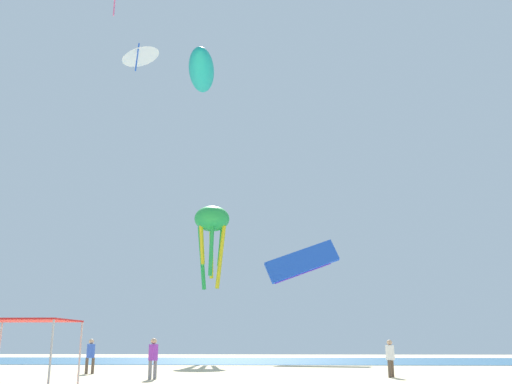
{
  "coord_description": "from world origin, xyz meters",
  "views": [
    {
      "loc": [
        0.06,
        -20.79,
        1.5
      ],
      "look_at": [
        -1.47,
        11.77,
        10.2
      ],
      "focal_mm": 39.64,
      "sensor_mm": 36.0,
      "label": 1
    }
  ],
  "objects_px": {
    "kite_parafoil_blue": "(302,262)",
    "canopy_tent": "(26,323)",
    "kite_inflatable_teal": "(202,70)",
    "kite_octopus_green": "(212,223)",
    "person_central": "(390,355)",
    "person_leftmost": "(91,353)",
    "person_near_tent": "(153,355)",
    "kite_delta_white": "(140,54)"
  },
  "relations": [
    {
      "from": "kite_inflatable_teal",
      "to": "person_central",
      "type": "bearing_deg",
      "value": -94.52
    },
    {
      "from": "canopy_tent",
      "to": "person_central",
      "type": "xyz_separation_m",
      "value": [
        13.77,
        6.64,
        -1.22
      ]
    },
    {
      "from": "person_central",
      "to": "kite_delta_white",
      "type": "xyz_separation_m",
      "value": [
        -15.59,
        12.34,
        22.08
      ]
    },
    {
      "from": "canopy_tent",
      "to": "kite_octopus_green",
      "type": "relative_size",
      "value": 0.45
    },
    {
      "from": "kite_delta_white",
      "to": "canopy_tent",
      "type": "bearing_deg",
      "value": 177.62
    },
    {
      "from": "kite_octopus_green",
      "to": "kite_delta_white",
      "type": "bearing_deg",
      "value": -161.87
    },
    {
      "from": "person_leftmost",
      "to": "kite_parafoil_blue",
      "type": "distance_m",
      "value": 22.84
    },
    {
      "from": "person_leftmost",
      "to": "kite_octopus_green",
      "type": "relative_size",
      "value": 0.24
    },
    {
      "from": "kite_parafoil_blue",
      "to": "kite_inflatable_teal",
      "type": "distance_m",
      "value": 22.89
    },
    {
      "from": "kite_delta_white",
      "to": "person_near_tent",
      "type": "bearing_deg",
      "value": -167.39
    },
    {
      "from": "person_central",
      "to": "kite_parafoil_blue",
      "type": "relative_size",
      "value": 0.25
    },
    {
      "from": "canopy_tent",
      "to": "kite_parafoil_blue",
      "type": "height_order",
      "value": "kite_parafoil_blue"
    },
    {
      "from": "person_near_tent",
      "to": "kite_octopus_green",
      "type": "bearing_deg",
      "value": 31.97
    },
    {
      "from": "canopy_tent",
      "to": "kite_delta_white",
      "type": "xyz_separation_m",
      "value": [
        -1.82,
        18.99,
        20.86
      ]
    },
    {
      "from": "person_central",
      "to": "kite_inflatable_teal",
      "type": "height_order",
      "value": "kite_inflatable_teal"
    },
    {
      "from": "canopy_tent",
      "to": "kite_octopus_green",
      "type": "xyz_separation_m",
      "value": [
        3.15,
        26.06,
        8.97
      ]
    },
    {
      "from": "canopy_tent",
      "to": "kite_octopus_green",
      "type": "bearing_deg",
      "value": 83.1
    },
    {
      "from": "person_leftmost",
      "to": "kite_inflatable_teal",
      "type": "height_order",
      "value": "kite_inflatable_teal"
    },
    {
      "from": "kite_parafoil_blue",
      "to": "person_leftmost",
      "type": "bearing_deg",
      "value": 48.07
    },
    {
      "from": "person_central",
      "to": "kite_parafoil_blue",
      "type": "height_order",
      "value": "kite_parafoil_blue"
    },
    {
      "from": "person_near_tent",
      "to": "kite_delta_white",
      "type": "distance_m",
      "value": 26.74
    },
    {
      "from": "person_leftmost",
      "to": "kite_parafoil_blue",
      "type": "height_order",
      "value": "kite_parafoil_blue"
    },
    {
      "from": "kite_octopus_green",
      "to": "kite_inflatable_teal",
      "type": "xyz_separation_m",
      "value": [
        1.79,
        -19.59,
        3.94
      ]
    },
    {
      "from": "person_leftmost",
      "to": "kite_octopus_green",
      "type": "bearing_deg",
      "value": -129.26
    },
    {
      "from": "person_leftmost",
      "to": "kite_octopus_green",
      "type": "xyz_separation_m",
      "value": [
        3.75,
        17.16,
        10.15
      ]
    },
    {
      "from": "kite_octopus_green",
      "to": "kite_delta_white",
      "type": "distance_m",
      "value": 14.71
    },
    {
      "from": "canopy_tent",
      "to": "person_central",
      "type": "height_order",
      "value": "canopy_tent"
    },
    {
      "from": "kite_octopus_green",
      "to": "kite_parafoil_blue",
      "type": "bearing_deg",
      "value": -25.99
    },
    {
      "from": "kite_parafoil_blue",
      "to": "kite_octopus_green",
      "type": "xyz_separation_m",
      "value": [
        -7.49,
        -1.43,
        3.11
      ]
    },
    {
      "from": "canopy_tent",
      "to": "person_leftmost",
      "type": "xyz_separation_m",
      "value": [
        -0.6,
        8.9,
        -1.19
      ]
    },
    {
      "from": "person_leftmost",
      "to": "person_central",
      "type": "relative_size",
      "value": 1.03
    },
    {
      "from": "kite_inflatable_teal",
      "to": "person_leftmost",
      "type": "bearing_deg",
      "value": 60.65
    },
    {
      "from": "kite_parafoil_blue",
      "to": "canopy_tent",
      "type": "bearing_deg",
      "value": 58.06
    },
    {
      "from": "canopy_tent",
      "to": "kite_inflatable_teal",
      "type": "height_order",
      "value": "kite_inflatable_teal"
    },
    {
      "from": "person_near_tent",
      "to": "person_leftmost",
      "type": "bearing_deg",
      "value": 75.98
    },
    {
      "from": "person_near_tent",
      "to": "kite_inflatable_teal",
      "type": "bearing_deg",
      "value": -10.7
    },
    {
      "from": "kite_parafoil_blue",
      "to": "kite_inflatable_teal",
      "type": "height_order",
      "value": "kite_inflatable_teal"
    },
    {
      "from": "kite_inflatable_teal",
      "to": "canopy_tent",
      "type": "bearing_deg",
      "value": 136.92
    },
    {
      "from": "kite_parafoil_blue",
      "to": "person_central",
      "type": "bearing_deg",
      "value": 87.75
    },
    {
      "from": "person_central",
      "to": "kite_parafoil_blue",
      "type": "bearing_deg",
      "value": 43.36
    },
    {
      "from": "canopy_tent",
      "to": "kite_delta_white",
      "type": "distance_m",
      "value": 28.27
    },
    {
      "from": "canopy_tent",
      "to": "person_leftmost",
      "type": "distance_m",
      "value": 9.0
    }
  ]
}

